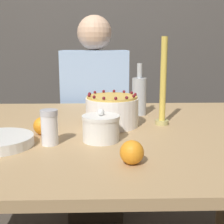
% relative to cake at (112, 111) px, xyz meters
% --- Properties ---
extents(wall_behind, '(8.00, 0.05, 2.60)m').
position_rel_cake_xyz_m(wall_behind, '(-0.11, 1.34, 0.48)').
color(wall_behind, '#4C4742').
rests_on(wall_behind, ground_plane).
extents(dining_table, '(1.66, 1.10, 0.76)m').
position_rel_cake_xyz_m(dining_table, '(-0.11, -0.06, -0.16)').
color(dining_table, tan).
rests_on(dining_table, ground_plane).
extents(cake, '(0.21, 0.21, 0.13)m').
position_rel_cake_xyz_m(cake, '(0.00, 0.00, 0.00)').
color(cake, white).
rests_on(cake, dining_table).
extents(sugar_bowl, '(0.13, 0.13, 0.11)m').
position_rel_cake_xyz_m(sugar_bowl, '(-0.04, -0.20, -0.02)').
color(sugar_bowl, white).
rests_on(sugar_bowl, dining_table).
extents(sugar_shaker, '(0.06, 0.06, 0.12)m').
position_rel_cake_xyz_m(sugar_shaker, '(-0.21, -0.23, -0.00)').
color(sugar_shaker, white).
rests_on(sugar_shaker, dining_table).
extents(candle, '(0.05, 0.05, 0.35)m').
position_rel_cake_xyz_m(candle, '(0.20, 0.02, 0.09)').
color(candle, tan).
rests_on(candle, dining_table).
extents(bottle, '(0.07, 0.07, 0.24)m').
position_rel_cake_xyz_m(bottle, '(0.13, 0.20, 0.03)').
color(bottle, '#B2B7BC').
rests_on(bottle, dining_table).
extents(orange_fruit_0, '(0.07, 0.07, 0.07)m').
position_rel_cake_xyz_m(orange_fruit_0, '(0.04, -0.41, -0.03)').
color(orange_fruit_0, orange).
rests_on(orange_fruit_0, dining_table).
extents(orange_fruit_1, '(0.06, 0.06, 0.06)m').
position_rel_cake_xyz_m(orange_fruit_1, '(-0.26, -0.12, -0.03)').
color(orange_fruit_1, orange).
rests_on(orange_fruit_1, dining_table).
extents(person_man_blue_shirt, '(0.40, 0.34, 1.26)m').
position_rel_cake_xyz_m(person_man_blue_shirt, '(-0.08, 0.69, -0.28)').
color(person_man_blue_shirt, '#473D33').
rests_on(person_man_blue_shirt, ground_plane).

